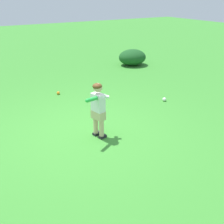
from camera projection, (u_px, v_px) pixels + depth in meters
ground_plane at (83, 131)px, 5.56m from camera, size 40.00×40.00×0.00m
child_batter at (98, 106)px, 5.08m from camera, size 0.39×0.59×1.08m
play_ball_by_bucket at (58, 93)px, 7.51m from camera, size 0.09×0.09×0.09m
play_ball_far_right at (164, 99)px, 7.06m from camera, size 0.10×0.10×0.10m
shrub_left_background at (132, 57)px, 10.42m from camera, size 0.93×1.05×0.59m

